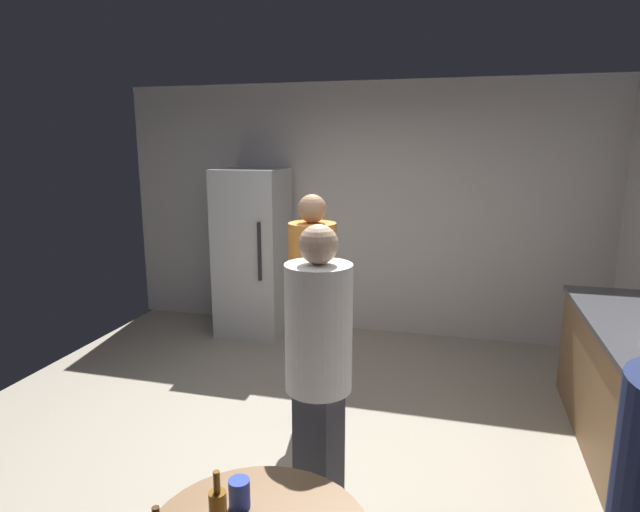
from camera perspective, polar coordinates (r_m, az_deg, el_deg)
The scene contains 8 objects.
ground_plane at distance 3.85m, azimuth -4.42°, elevation -21.21°, with size 5.20×5.20×0.10m, color #B2A893.
wall_back at distance 5.81m, azimuth 4.00°, elevation 4.99°, with size 5.32×0.06×2.70m, color silver.
refrigerator at distance 5.77m, azimuth -7.23°, elevation 0.35°, with size 0.70×0.68×1.80m.
kitchen_counter at distance 4.16m, azimuth 30.90°, elevation -12.49°, with size 0.64×2.01×0.90m.
beer_bottle_amber at distance 2.06m, azimuth -10.94°, elevation -25.23°, with size 0.06×0.06×0.23m.
plastic_cup_blue at distance 2.17m, azimuth -8.68°, elevation -23.97°, with size 0.08×0.08×0.11m, color blue.
person_in_orange_shirt at distance 3.81m, azimuth -0.82°, elevation -4.01°, with size 0.45×0.45×1.72m.
person_in_white_shirt at distance 2.73m, azimuth -0.16°, elevation -11.15°, with size 0.44×0.44×1.68m.
Camera 1 is at (1.10, -3.03, 2.06)m, focal length 29.69 mm.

